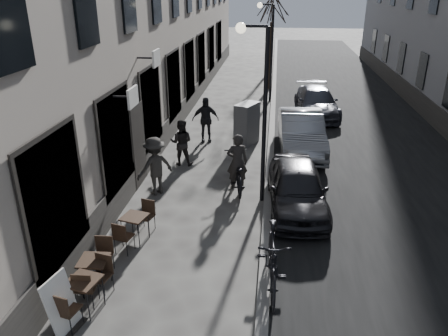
% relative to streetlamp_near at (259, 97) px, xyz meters
% --- Properties ---
extents(road, '(7.30, 60.00, 0.00)m').
position_rel_streetlamp_near_xyz_m(road, '(4.02, 10.00, -3.16)').
color(road, black).
rests_on(road, ground).
extents(kerb, '(0.25, 60.00, 0.12)m').
position_rel_streetlamp_near_xyz_m(kerb, '(0.37, 10.00, -3.10)').
color(kerb, slate).
rests_on(kerb, ground).
extents(streetlamp_near, '(0.90, 0.28, 5.09)m').
position_rel_streetlamp_near_xyz_m(streetlamp_near, '(0.00, 0.00, 0.00)').
color(streetlamp_near, black).
rests_on(streetlamp_near, ground).
extents(streetlamp_far, '(0.90, 0.28, 5.09)m').
position_rel_streetlamp_near_xyz_m(streetlamp_far, '(0.00, 12.00, 0.00)').
color(streetlamp_far, black).
rests_on(streetlamp_far, ground).
extents(tree_near, '(2.40, 2.40, 5.70)m').
position_rel_streetlamp_near_xyz_m(tree_near, '(0.07, 15.00, 1.50)').
color(tree_near, black).
rests_on(tree_near, ground).
extents(tree_far, '(2.40, 2.40, 5.70)m').
position_rel_streetlamp_near_xyz_m(tree_far, '(0.07, 21.00, 1.50)').
color(tree_far, black).
rests_on(tree_far, ground).
extents(bistro_set_a, '(0.72, 1.51, 0.86)m').
position_rel_streetlamp_near_xyz_m(bistro_set_a, '(-3.12, -5.19, -2.72)').
color(bistro_set_a, black).
rests_on(bistro_set_a, ground).
extents(bistro_set_b, '(0.62, 1.46, 0.85)m').
position_rel_streetlamp_near_xyz_m(bistro_set_b, '(-3.18, -4.51, -2.72)').
color(bistro_set_b, black).
rests_on(bistro_set_b, ground).
extents(bistro_set_c, '(0.72, 1.46, 0.84)m').
position_rel_streetlamp_near_xyz_m(bistro_set_c, '(-2.90, -2.61, -2.73)').
color(bistro_set_c, black).
rests_on(bistro_set_c, ground).
extents(sign_board, '(0.53, 0.72, 1.15)m').
position_rel_streetlamp_near_xyz_m(sign_board, '(-3.30, -5.75, -2.69)').
color(sign_board, black).
rests_on(sign_board, ground).
extents(utility_cabinet, '(1.01, 1.26, 1.66)m').
position_rel_streetlamp_near_xyz_m(utility_cabinet, '(-0.63, 4.95, -2.33)').
color(utility_cabinet, '#5A5A5C').
rests_on(utility_cabinet, ground).
extents(bicycle, '(1.10, 2.20, 1.10)m').
position_rel_streetlamp_near_xyz_m(bicycle, '(-0.64, 0.75, -2.61)').
color(bicycle, black).
rests_on(bicycle, ground).
extents(cyclist_rider, '(0.73, 0.55, 1.81)m').
position_rel_streetlamp_near_xyz_m(cyclist_rider, '(-0.64, 0.75, -2.26)').
color(cyclist_rider, black).
rests_on(cyclist_rider, ground).
extents(pedestrian_near, '(0.81, 0.63, 1.66)m').
position_rel_streetlamp_near_xyz_m(pedestrian_near, '(-2.77, 2.49, -2.33)').
color(pedestrian_near, black).
rests_on(pedestrian_near, ground).
extents(pedestrian_mid, '(1.32, 1.30, 1.82)m').
position_rel_streetlamp_near_xyz_m(pedestrian_mid, '(-3.08, 0.10, -2.25)').
color(pedestrian_mid, '#2E2B28').
rests_on(pedestrian_mid, ground).
extents(pedestrian_far, '(1.15, 0.67, 1.84)m').
position_rel_streetlamp_near_xyz_m(pedestrian_far, '(-2.31, 5.02, -2.24)').
color(pedestrian_far, black).
rests_on(pedestrian_far, ground).
extents(car_near, '(1.81, 4.03, 1.35)m').
position_rel_streetlamp_near_xyz_m(car_near, '(1.17, -0.40, -2.49)').
color(car_near, black).
rests_on(car_near, ground).
extents(car_mid, '(1.79, 4.63, 1.50)m').
position_rel_streetlamp_near_xyz_m(car_mid, '(1.49, 4.35, -2.41)').
color(car_mid, gray).
rests_on(car_mid, ground).
extents(car_far, '(2.15, 4.65, 1.32)m').
position_rel_streetlamp_near_xyz_m(car_far, '(2.47, 9.41, -2.50)').
color(car_far, '#3F414B').
rests_on(car_far, ground).
extents(moped, '(0.77, 2.31, 1.37)m').
position_rel_streetlamp_near_xyz_m(moped, '(0.52, -4.02, -2.48)').
color(moped, black).
rests_on(moped, ground).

